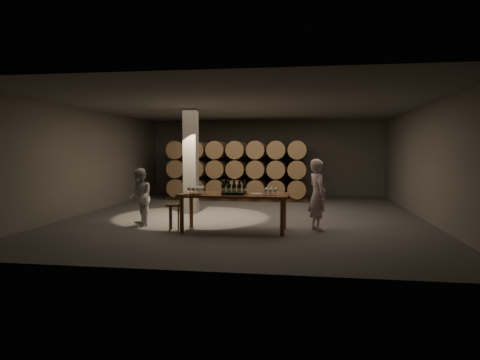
# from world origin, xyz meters

# --- Properties ---
(room) EXTENTS (12.00, 12.00, 12.00)m
(room) POSITION_xyz_m (-1.80, 0.20, 1.60)
(room) COLOR #524F4C
(room) RESTS_ON ground
(tasting_table) EXTENTS (2.60, 1.10, 0.90)m
(tasting_table) POSITION_xyz_m (0.00, -2.50, 0.80)
(tasting_table) COLOR brown
(tasting_table) RESTS_ON ground
(barrel_stack_back) EXTENTS (5.48, 0.95, 2.31)m
(barrel_stack_back) POSITION_xyz_m (-0.96, 5.20, 1.20)
(barrel_stack_back) COLOR #57341D
(barrel_stack_back) RESTS_ON ground
(barrel_stack_front) EXTENTS (5.48, 0.95, 2.31)m
(barrel_stack_front) POSITION_xyz_m (-0.96, 3.80, 1.20)
(barrel_stack_front) COLOR #57341D
(barrel_stack_front) RESTS_ON ground
(bottle_cluster) EXTENTS (0.60, 0.23, 0.33)m
(bottle_cluster) POSITION_xyz_m (-0.01, -2.45, 1.02)
(bottle_cluster) COLOR black
(bottle_cluster) RESTS_ON tasting_table
(lying_bottles) EXTENTS (0.61, 0.08, 0.08)m
(lying_bottles) POSITION_xyz_m (0.03, -2.82, 0.94)
(lying_bottles) COLOR black
(lying_bottles) RESTS_ON tasting_table
(glass_cluster_left) EXTENTS (0.31, 0.53, 0.18)m
(glass_cluster_left) POSITION_xyz_m (-0.91, -2.63, 1.03)
(glass_cluster_left) COLOR silver
(glass_cluster_left) RESTS_ON tasting_table
(glass_cluster_right) EXTENTS (0.30, 0.41, 0.16)m
(glass_cluster_right) POSITION_xyz_m (0.89, -2.58, 1.01)
(glass_cluster_right) COLOR silver
(glass_cluster_right) RESTS_ON tasting_table
(plate) EXTENTS (0.26, 0.26, 0.02)m
(plate) POSITION_xyz_m (0.55, -2.55, 0.91)
(plate) COLOR white
(plate) RESTS_ON tasting_table
(notebook_near) EXTENTS (0.32, 0.28, 0.03)m
(notebook_near) POSITION_xyz_m (-0.88, -2.88, 0.92)
(notebook_near) COLOR brown
(notebook_near) RESTS_ON tasting_table
(notebook_corner) EXTENTS (0.26, 0.29, 0.02)m
(notebook_corner) POSITION_xyz_m (-1.17, -2.94, 0.91)
(notebook_corner) COLOR brown
(notebook_corner) RESTS_ON tasting_table
(pen) EXTENTS (0.13, 0.04, 0.01)m
(pen) POSITION_xyz_m (-0.73, -2.90, 0.91)
(pen) COLOR black
(pen) RESTS_ON tasting_table
(stool) EXTENTS (0.38, 0.38, 0.63)m
(stool) POSITION_xyz_m (-1.49, -2.61, 0.52)
(stool) COLOR #57341D
(stool) RESTS_ON ground
(person_man) EXTENTS (0.63, 0.75, 1.73)m
(person_man) POSITION_xyz_m (1.98, -2.14, 0.87)
(person_man) COLOR silver
(person_man) RESTS_ON ground
(person_woman) EXTENTS (0.88, 0.92, 1.49)m
(person_woman) POSITION_xyz_m (-2.50, -2.21, 0.75)
(person_woman) COLOR silver
(person_woman) RESTS_ON ground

